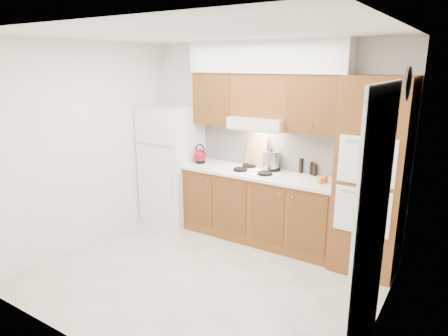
% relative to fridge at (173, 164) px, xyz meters
% --- Properties ---
extents(floor, '(3.60, 3.60, 0.00)m').
position_rel_fridge_xyz_m(floor, '(1.41, -1.14, -0.86)').
color(floor, '#B9B1A2').
rests_on(floor, ground).
extents(ceiling, '(3.60, 3.60, 0.00)m').
position_rel_fridge_xyz_m(ceiling, '(1.41, -1.14, 1.74)').
color(ceiling, white).
rests_on(ceiling, wall_back).
extents(wall_back, '(3.60, 0.02, 2.60)m').
position_rel_fridge_xyz_m(wall_back, '(1.41, 0.36, 0.44)').
color(wall_back, white).
rests_on(wall_back, floor).
extents(wall_left, '(0.02, 3.00, 2.60)m').
position_rel_fridge_xyz_m(wall_left, '(-0.40, -1.14, 0.44)').
color(wall_left, white).
rests_on(wall_left, floor).
extents(wall_right, '(0.02, 3.00, 2.60)m').
position_rel_fridge_xyz_m(wall_right, '(3.21, -1.14, 0.44)').
color(wall_right, white).
rests_on(wall_right, floor).
extents(fridge, '(0.75, 0.72, 1.72)m').
position_rel_fridge_xyz_m(fridge, '(0.00, 0.00, 0.00)').
color(fridge, white).
rests_on(fridge, floor).
extents(base_cabinets, '(2.11, 0.60, 0.90)m').
position_rel_fridge_xyz_m(base_cabinets, '(1.43, 0.06, -0.41)').
color(base_cabinets, brown).
rests_on(base_cabinets, floor).
extents(countertop, '(2.13, 0.62, 0.04)m').
position_rel_fridge_xyz_m(countertop, '(1.43, 0.05, 0.06)').
color(countertop, white).
rests_on(countertop, base_cabinets).
extents(backsplash, '(2.11, 0.03, 0.56)m').
position_rel_fridge_xyz_m(backsplash, '(1.43, 0.34, 0.36)').
color(backsplash, white).
rests_on(backsplash, countertop).
extents(oven_cabinet, '(0.70, 0.65, 2.20)m').
position_rel_fridge_xyz_m(oven_cabinet, '(2.85, 0.03, 0.24)').
color(oven_cabinet, brown).
rests_on(oven_cabinet, floor).
extents(upper_cab_left, '(0.63, 0.33, 0.70)m').
position_rel_fridge_xyz_m(upper_cab_left, '(0.69, 0.19, 0.99)').
color(upper_cab_left, brown).
rests_on(upper_cab_left, wall_back).
extents(upper_cab_right, '(0.73, 0.33, 0.70)m').
position_rel_fridge_xyz_m(upper_cab_right, '(2.12, 0.19, 0.99)').
color(upper_cab_right, brown).
rests_on(upper_cab_right, wall_back).
extents(range_hood, '(0.75, 0.45, 0.15)m').
position_rel_fridge_xyz_m(range_hood, '(1.38, 0.13, 0.71)').
color(range_hood, silver).
rests_on(range_hood, wall_back).
extents(upper_cab_over_hood, '(0.75, 0.33, 0.55)m').
position_rel_fridge_xyz_m(upper_cab_over_hood, '(1.38, 0.19, 1.06)').
color(upper_cab_over_hood, brown).
rests_on(upper_cab_over_hood, range_hood).
extents(soffit, '(2.13, 0.36, 0.40)m').
position_rel_fridge_xyz_m(soffit, '(1.43, 0.18, 1.54)').
color(soffit, silver).
rests_on(soffit, wall_back).
extents(cooktop, '(0.74, 0.50, 0.01)m').
position_rel_fridge_xyz_m(cooktop, '(1.38, 0.07, 0.09)').
color(cooktop, white).
rests_on(cooktop, countertop).
extents(doorway, '(0.02, 0.90, 2.10)m').
position_rel_fridge_xyz_m(doorway, '(3.19, -1.49, 0.19)').
color(doorway, black).
rests_on(doorway, floor).
extents(wall_clock, '(0.02, 0.30, 0.30)m').
position_rel_fridge_xyz_m(wall_clock, '(3.19, -0.59, 1.29)').
color(wall_clock, '#3F3833').
rests_on(wall_clock, wall_right).
extents(kettle, '(0.19, 0.19, 0.18)m').
position_rel_fridge_xyz_m(kettle, '(0.49, 0.03, 0.18)').
color(kettle, maroon).
rests_on(kettle, countertop).
extents(cutting_board, '(0.35, 0.17, 0.44)m').
position_rel_fridge_xyz_m(cutting_board, '(1.26, 0.26, 0.28)').
color(cutting_board, tan).
rests_on(cutting_board, countertop).
extents(stock_pot, '(0.28, 0.28, 0.22)m').
position_rel_fridge_xyz_m(stock_pot, '(1.52, 0.20, 0.22)').
color(stock_pot, '#A8A8AD').
rests_on(stock_pot, cooktop).
extents(condiment_a, '(0.07, 0.07, 0.19)m').
position_rel_fridge_xyz_m(condiment_a, '(1.90, 0.31, 0.18)').
color(condiment_a, black).
rests_on(condiment_a, countertop).
extents(condiment_b, '(0.06, 0.06, 0.16)m').
position_rel_fridge_xyz_m(condiment_b, '(2.04, 0.31, 0.16)').
color(condiment_b, black).
rests_on(condiment_b, countertop).
extents(condiment_c, '(0.07, 0.07, 0.16)m').
position_rel_fridge_xyz_m(condiment_c, '(2.09, 0.28, 0.16)').
color(condiment_c, black).
rests_on(condiment_c, countertop).
extents(orange_near, '(0.08, 0.08, 0.08)m').
position_rel_fridge_xyz_m(orange_near, '(2.28, -0.02, 0.12)').
color(orange_near, '#FCA20D').
rests_on(orange_near, countertop).
extents(orange_far, '(0.09, 0.09, 0.09)m').
position_rel_fridge_xyz_m(orange_far, '(2.30, 0.07, 0.12)').
color(orange_far, '#E0570B').
rests_on(orange_far, countertop).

